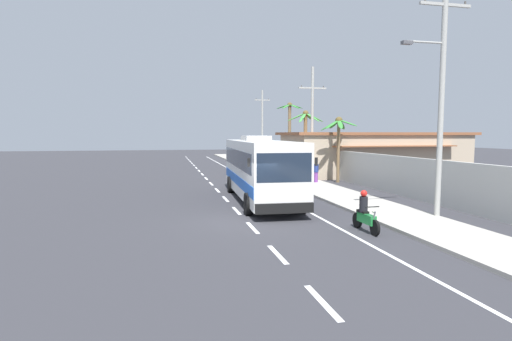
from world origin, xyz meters
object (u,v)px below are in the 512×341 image
at_px(palm_nearest, 339,132).
at_px(pedestrian_near_kerb, 316,171).
at_px(utility_pole_mid, 312,121).
at_px(roadside_building, 373,153).
at_px(motorcycle_trailing, 365,215).
at_px(palm_third, 290,125).
at_px(pedestrian_midwalk, 300,166).
at_px(pedestrian_far_walk, 271,165).
at_px(motorcycle_beside_bus, 261,172).
at_px(utility_pole_far, 262,126).
at_px(palm_second, 305,130).
at_px(utility_pole_nearest, 441,93).
at_px(coach_bus_foreground, 260,167).

bearing_deg(palm_nearest, pedestrian_near_kerb, -162.26).
bearing_deg(pedestrian_near_kerb, utility_pole_mid, -162.87).
height_order(utility_pole_mid, roadside_building, utility_pole_mid).
xyz_separation_m(motorcycle_trailing, palm_third, (6.40, 30.19, 4.10)).
distance_m(pedestrian_midwalk, pedestrian_far_walk, 3.11).
xyz_separation_m(motorcycle_beside_bus, roadside_building, (11.19, 2.57, 1.28)).
height_order(utility_pole_mid, utility_pole_far, utility_pole_mid).
bearing_deg(roadside_building, motorcycle_beside_bus, -167.08).
xyz_separation_m(pedestrian_near_kerb, palm_nearest, (2.06, 0.66, 2.95)).
bearing_deg(pedestrian_near_kerb, palm_second, -160.55).
xyz_separation_m(motorcycle_trailing, pedestrian_midwalk, (3.60, 18.27, 0.42)).
xyz_separation_m(pedestrian_near_kerb, palm_second, (2.00, 8.09, 3.19)).
relative_size(utility_pole_nearest, palm_second, 1.73).
relative_size(pedestrian_far_walk, palm_nearest, 0.32).
relative_size(motorcycle_trailing, utility_pole_mid, 0.21).
distance_m(pedestrian_far_walk, palm_second, 5.25).
bearing_deg(palm_third, utility_pole_far, 107.02).
bearing_deg(utility_pole_mid, palm_nearest, -77.94).
distance_m(coach_bus_foreground, utility_pole_nearest, 9.82).
bearing_deg(palm_second, roadside_building, -24.07).
xyz_separation_m(pedestrian_near_kerb, utility_pole_far, (1.08, 21.62, 3.83)).
xyz_separation_m(coach_bus_foreground, pedestrian_midwalk, (5.88, 10.32, -0.83)).
relative_size(coach_bus_foreground, utility_pole_far, 1.25).
bearing_deg(pedestrian_near_kerb, palm_nearest, 141.07).
height_order(utility_pole_nearest, palm_nearest, utility_pole_nearest).
distance_m(utility_pole_far, palm_second, 13.58).
relative_size(utility_pole_far, palm_nearest, 1.82).
distance_m(pedestrian_near_kerb, palm_third, 16.51).
bearing_deg(motorcycle_beside_bus, motorcycle_trailing, -90.16).
bearing_deg(pedestrian_midwalk, palm_nearest, -8.84).
xyz_separation_m(pedestrian_far_walk, palm_third, (4.67, 9.44, 3.78)).
relative_size(palm_nearest, roadside_building, 0.30).
bearing_deg(motorcycle_trailing, palm_second, 76.16).
height_order(utility_pole_nearest, utility_pole_far, utility_pole_nearest).
height_order(pedestrian_midwalk, utility_pole_nearest, utility_pole_nearest).
height_order(pedestrian_near_kerb, roadside_building, roadside_building).
height_order(pedestrian_far_walk, utility_pole_far, utility_pole_far).
height_order(utility_pole_nearest, palm_third, utility_pole_nearest).
distance_m(utility_pole_nearest, palm_nearest, 13.73).
distance_m(motorcycle_beside_bus, motorcycle_trailing, 17.36).
bearing_deg(pedestrian_far_walk, utility_pole_far, 103.01).
relative_size(motorcycle_trailing, utility_pole_nearest, 0.19).
bearing_deg(roadside_building, pedestrian_near_kerb, -144.27).
xyz_separation_m(utility_pole_mid, utility_pole_far, (-0.18, 17.27, -0.08)).
relative_size(pedestrian_near_kerb, pedestrian_midwalk, 0.89).
height_order(motorcycle_trailing, pedestrian_far_walk, pedestrian_far_walk).
bearing_deg(pedestrian_near_kerb, pedestrian_far_walk, -130.82).
bearing_deg(utility_pole_nearest, utility_pole_far, 89.27).
distance_m(pedestrian_midwalk, roadside_building, 7.86).
height_order(motorcycle_beside_bus, roadside_building, roadside_building).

